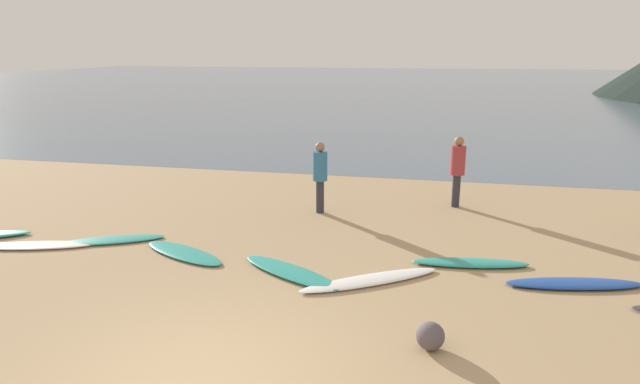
% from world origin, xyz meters
% --- Properties ---
extents(ground_plane, '(120.00, 120.00, 0.20)m').
position_xyz_m(ground_plane, '(0.00, 10.00, -0.10)').
color(ground_plane, tan).
rests_on(ground_plane, ground).
extents(ocean_water, '(140.00, 100.00, 0.01)m').
position_xyz_m(ocean_water, '(0.00, 61.25, 0.00)').
color(ocean_water, slate).
rests_on(ocean_water, ground).
extents(surfboard_1, '(2.37, 1.13, 0.07)m').
position_xyz_m(surfboard_1, '(-5.19, 3.69, 0.03)').
color(surfboard_1, silver).
rests_on(surfboard_1, ground).
extents(surfboard_2, '(2.07, 1.34, 0.07)m').
position_xyz_m(surfboard_2, '(-3.86, 4.31, 0.04)').
color(surfboard_2, teal).
rests_on(surfboard_2, ground).
extents(surfboard_3, '(2.10, 1.41, 0.07)m').
position_xyz_m(surfboard_3, '(-2.09, 3.95, 0.04)').
color(surfboard_3, teal).
rests_on(surfboard_3, ground).
extents(surfboard_4, '(2.22, 1.59, 0.09)m').
position_xyz_m(surfboard_4, '(0.18, 3.47, 0.04)').
color(surfboard_4, teal).
rests_on(surfboard_4, ground).
extents(surfboard_5, '(2.39, 1.83, 0.08)m').
position_xyz_m(surfboard_5, '(1.59, 3.45, 0.04)').
color(surfboard_5, white).
rests_on(surfboard_5, ground).
extents(surfboard_6, '(2.15, 0.75, 0.10)m').
position_xyz_m(surfboard_6, '(3.28, 4.59, 0.05)').
color(surfboard_6, teal).
rests_on(surfboard_6, ground).
extents(surfboard_7, '(2.33, 0.93, 0.09)m').
position_xyz_m(surfboard_7, '(4.94, 4.02, 0.05)').
color(surfboard_7, '#1E479E').
rests_on(surfboard_7, ground).
extents(person_1, '(0.35, 0.35, 1.72)m').
position_xyz_m(person_1, '(-0.14, 7.27, 1.02)').
color(person_1, '#2D2D38').
rests_on(person_1, ground).
extents(person_3, '(0.36, 0.36, 1.78)m').
position_xyz_m(person_3, '(3.07, 8.51, 1.05)').
color(person_3, '#2D2D38').
rests_on(person_3, ground).
extents(beach_rock_near, '(0.38, 0.38, 0.38)m').
position_xyz_m(beach_rock_near, '(2.63, 1.49, 0.19)').
color(beach_rock_near, '#584C51').
rests_on(beach_rock_near, ground).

